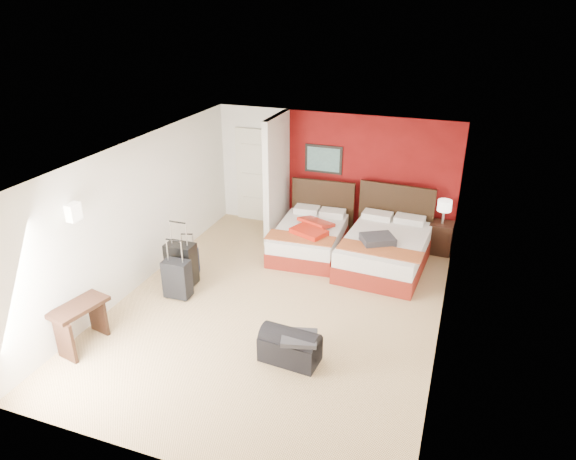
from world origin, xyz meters
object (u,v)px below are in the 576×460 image
at_px(duffel_bag, 290,348).
at_px(suitcase_charcoal, 177,280).
at_px(desk, 82,325).
at_px(bed_right, 385,252).
at_px(table_lamp, 444,212).
at_px(red_suitcase_open, 313,227).
at_px(suitcase_black, 182,265).
at_px(nightstand, 440,238).
at_px(bed_left, 309,240).
at_px(suitcase_navy, 189,263).

bearing_deg(duffel_bag, suitcase_charcoal, 162.82).
bearing_deg(duffel_bag, desk, -162.07).
xyz_separation_m(duffel_bag, desk, (-2.88, -0.68, 0.13)).
bearing_deg(suitcase_charcoal, desk, -112.54).
relative_size(bed_right, desk, 2.51).
bearing_deg(table_lamp, suitcase_charcoal, -140.98).
distance_m(red_suitcase_open, suitcase_black, 2.55).
xyz_separation_m(bed_right, red_suitcase_open, (-1.39, -0.00, 0.28)).
xyz_separation_m(bed_right, desk, (-3.61, -3.81, 0.03)).
relative_size(red_suitcase_open, nightstand, 1.43).
xyz_separation_m(bed_left, table_lamp, (2.40, 0.87, 0.58)).
bearing_deg(bed_right, duffel_bag, -99.26).
relative_size(suitcase_charcoal, desk, 0.79).
xyz_separation_m(bed_right, suitcase_black, (-3.17, -1.82, 0.07)).
relative_size(nightstand, table_lamp, 1.30).
distance_m(red_suitcase_open, suitcase_charcoal, 2.76).
distance_m(bed_right, suitcase_black, 3.65).
relative_size(table_lamp, suitcase_charcoal, 0.74).
height_order(suitcase_black, suitcase_charcoal, suitcase_black).
bearing_deg(desk, table_lamp, 58.33).
bearing_deg(nightstand, duffel_bag, -109.91).
height_order(suitcase_black, duffel_bag, suitcase_black).
bearing_deg(suitcase_charcoal, duffel_bag, -24.18).
height_order(bed_left, suitcase_charcoal, suitcase_charcoal).
height_order(table_lamp, suitcase_black, table_lamp).
distance_m(bed_right, nightstand, 1.33).
bearing_deg(red_suitcase_open, desk, -97.37).
height_order(red_suitcase_open, duffel_bag, red_suitcase_open).
relative_size(table_lamp, suitcase_navy, 1.02).
height_order(bed_right, red_suitcase_open, red_suitcase_open).
distance_m(bed_right, table_lamp, 1.43).
relative_size(bed_right, suitcase_black, 2.73).
height_order(bed_left, suitcase_black, suitcase_black).
xyz_separation_m(suitcase_charcoal, suitcase_navy, (-0.21, 0.74, -0.09)).
xyz_separation_m(suitcase_charcoal, duffel_bag, (2.29, -0.92, -0.12)).
bearing_deg(bed_left, desk, -121.45).
distance_m(red_suitcase_open, duffel_bag, 3.22).
bearing_deg(table_lamp, duffel_bag, -111.79).
height_order(suitcase_black, desk, suitcase_black).
distance_m(bed_right, suitcase_navy, 3.55).
distance_m(bed_right, duffel_bag, 3.22).
height_order(table_lamp, duffel_bag, table_lamp).
relative_size(bed_left, table_lamp, 3.76).
bearing_deg(nightstand, desk, -131.51).
distance_m(bed_left, duffel_bag, 3.32).
relative_size(bed_left, suitcase_navy, 3.83).
xyz_separation_m(bed_right, suitcase_charcoal, (-3.02, -2.21, 0.02)).
bearing_deg(suitcase_navy, duffel_bag, -51.55).
xyz_separation_m(red_suitcase_open, suitcase_navy, (-1.84, -1.47, -0.35)).
height_order(bed_left, table_lamp, table_lamp).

